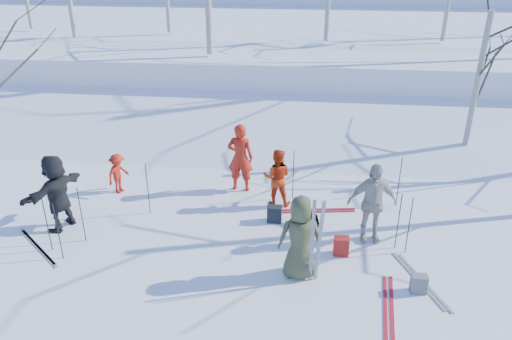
# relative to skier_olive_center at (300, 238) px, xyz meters

# --- Properties ---
(ground) EXTENTS (120.00, 120.00, 0.00)m
(ground) POSITION_rel_skier_olive_center_xyz_m (-1.09, 0.57, -0.88)
(ground) COLOR white
(ground) RESTS_ON ground
(snow_ramp) EXTENTS (70.00, 9.49, 4.12)m
(snow_ramp) POSITION_rel_skier_olive_center_xyz_m (-1.09, 7.57, -0.73)
(snow_ramp) COLOR white
(snow_ramp) RESTS_ON ground
(snow_plateau) EXTENTS (70.00, 18.00, 2.20)m
(snow_plateau) POSITION_rel_skier_olive_center_xyz_m (-1.09, 17.57, 0.12)
(snow_plateau) COLOR white
(snow_plateau) RESTS_ON ground
(skier_olive_center) EXTENTS (0.93, 0.67, 1.77)m
(skier_olive_center) POSITION_rel_skier_olive_center_xyz_m (0.00, 0.00, 0.00)
(skier_olive_center) COLOR #3D4328
(skier_olive_center) RESTS_ON ground
(skier_red_north) EXTENTS (0.71, 0.49, 1.86)m
(skier_red_north) POSITION_rel_skier_olive_center_xyz_m (-1.66, 3.54, 0.05)
(skier_red_north) COLOR #AC1D10
(skier_red_north) RESTS_ON ground
(skier_redor_behind) EXTENTS (0.75, 0.60, 1.49)m
(skier_redor_behind) POSITION_rel_skier_olive_center_xyz_m (-0.65, 2.86, -0.14)
(skier_redor_behind) COLOR red
(skier_redor_behind) RESTS_ON ground
(skier_red_seated) EXTENTS (0.64, 0.80, 1.09)m
(skier_red_seated) POSITION_rel_skier_olive_center_xyz_m (-4.83, 3.05, -0.34)
(skier_red_seated) COLOR #AC1D10
(skier_red_seated) RESTS_ON ground
(skier_cream_east) EXTENTS (1.15, 0.61, 1.86)m
(skier_cream_east) POSITION_rel_skier_olive_center_xyz_m (1.51, 1.46, 0.05)
(skier_cream_east) COLOR beige
(skier_cream_east) RESTS_ON ground
(skier_grey_west) EXTENTS (1.11, 1.78, 1.83)m
(skier_grey_west) POSITION_rel_skier_olive_center_xyz_m (-5.54, 1.21, 0.03)
(skier_grey_west) COLOR black
(skier_grey_west) RESTS_ON ground
(dog) EXTENTS (0.63, 0.65, 0.53)m
(dog) POSITION_rel_skier_olive_center_xyz_m (0.25, 1.93, -0.62)
(dog) COLOR black
(dog) RESTS_ON ground
(upright_ski_left) EXTENTS (0.07, 0.15, 1.90)m
(upright_ski_left) POSITION_rel_skier_olive_center_xyz_m (0.23, -0.21, 0.07)
(upright_ski_left) COLOR silver
(upright_ski_left) RESTS_ON ground
(upright_ski_right) EXTENTS (0.15, 0.23, 1.89)m
(upright_ski_right) POSITION_rel_skier_olive_center_xyz_m (0.37, -0.21, 0.07)
(upright_ski_right) COLOR silver
(upright_ski_right) RESTS_ON ground
(ski_pair_a) EXTENTS (2.08, 2.10, 0.02)m
(ski_pair_a) POSITION_rel_skier_olive_center_xyz_m (-5.72, 0.34, -0.87)
(ski_pair_a) COLOR silver
(ski_pair_a) RESTS_ON ground
(ski_pair_b) EXTENTS (0.61, 1.94, 0.02)m
(ski_pair_b) POSITION_rel_skier_olive_center_xyz_m (1.68, -0.83, -0.87)
(ski_pair_b) COLOR #A61724
(ski_pair_b) RESTS_ON ground
(ski_pair_c) EXTENTS (0.74, 1.96, 0.02)m
(ski_pair_c) POSITION_rel_skier_olive_center_xyz_m (0.38, 2.59, -0.87)
(ski_pair_c) COLOR #A61724
(ski_pair_c) RESTS_ON ground
(ski_pair_d) EXTENTS (1.50, 2.04, 0.02)m
(ski_pair_d) POSITION_rel_skier_olive_center_xyz_m (2.42, 0.05, -0.87)
(ski_pair_d) COLOR silver
(ski_pair_d) RESTS_ON ground
(ski_pole_a) EXTENTS (0.02, 0.02, 1.34)m
(ski_pole_a) POSITION_rel_skier_olive_center_xyz_m (2.36, 3.07, -0.21)
(ski_pole_a) COLOR black
(ski_pole_a) RESTS_ON ground
(ski_pole_b) EXTENTS (0.02, 0.02, 1.34)m
(ski_pole_b) POSITION_rel_skier_olive_center_xyz_m (2.07, 1.18, -0.21)
(ski_pole_b) COLOR black
(ski_pole_b) RESTS_ON ground
(ski_pole_c) EXTENTS (0.02, 0.02, 1.34)m
(ski_pole_c) POSITION_rel_skier_olive_center_xyz_m (-4.99, 0.03, -0.21)
(ski_pole_c) COLOR black
(ski_pole_c) RESTS_ON ground
(ski_pole_d) EXTENTS (0.02, 0.02, 1.34)m
(ski_pole_d) POSITION_rel_skier_olive_center_xyz_m (-5.36, 0.29, -0.21)
(ski_pole_d) COLOR black
(ski_pole_d) RESTS_ON ground
(ski_pole_e) EXTENTS (0.02, 0.02, 1.34)m
(ski_pole_e) POSITION_rel_skier_olive_center_xyz_m (-3.71, 2.05, -0.21)
(ski_pole_e) COLOR black
(ski_pole_e) RESTS_ON ground
(ski_pole_f) EXTENTS (0.02, 0.02, 1.34)m
(ski_pole_f) POSITION_rel_skier_olive_center_xyz_m (-4.78, 0.72, -0.21)
(ski_pole_f) COLOR black
(ski_pole_f) RESTS_ON ground
(ski_pole_g) EXTENTS (0.02, 0.02, 1.34)m
(ski_pole_g) POSITION_rel_skier_olive_center_xyz_m (-0.70, 2.75, -0.21)
(ski_pole_g) COLOR black
(ski_pole_g) RESTS_ON ground
(ski_pole_h) EXTENTS (0.02, 0.02, 1.34)m
(ski_pole_h) POSITION_rel_skier_olive_center_xyz_m (-0.26, 3.20, -0.21)
(ski_pole_h) COLOR black
(ski_pole_h) RESTS_ON ground
(ski_pole_i) EXTENTS (0.02, 0.02, 1.34)m
(ski_pole_i) POSITION_rel_skier_olive_center_xyz_m (2.27, 1.03, -0.21)
(ski_pole_i) COLOR black
(ski_pole_i) RESTS_ON ground
(backpack_red) EXTENTS (0.32, 0.22, 0.42)m
(backpack_red) POSITION_rel_skier_olive_center_xyz_m (0.88, 0.81, -0.67)
(backpack_red) COLOR #A71C19
(backpack_red) RESTS_ON ground
(backpack_grey) EXTENTS (0.30, 0.20, 0.38)m
(backpack_grey) POSITION_rel_skier_olive_center_xyz_m (2.30, -0.29, -0.69)
(backpack_grey) COLOR slate
(backpack_grey) RESTS_ON ground
(backpack_dark) EXTENTS (0.34, 0.24, 0.40)m
(backpack_dark) POSITION_rel_skier_olive_center_xyz_m (-0.64, 2.00, -0.68)
(backpack_dark) COLOR black
(backpack_dark) RESTS_ON ground
(birch_edge_e) EXTENTS (3.65, 3.65, 4.36)m
(birch_edge_e) POSITION_rel_skier_olive_center_xyz_m (4.80, 6.24, 1.30)
(birch_edge_e) COLOR silver
(birch_edge_e) RESTS_ON ground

